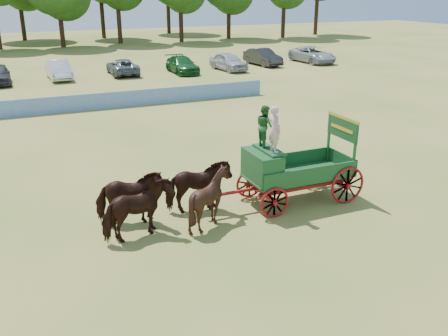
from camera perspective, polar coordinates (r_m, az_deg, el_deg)
ground at (r=16.58m, az=-4.08°, el=-6.72°), size 160.00×160.00×0.00m
horse_lead_left at (r=15.66m, az=-9.82°, el=-4.84°), size 2.40×1.52×1.88m
horse_lead_right at (r=16.65m, az=-10.76°, el=-3.36°), size 2.40×1.50×1.88m
horse_wheel_left at (r=16.32m, az=-1.63°, el=-3.48°), size 1.93×1.78×1.88m
horse_wheel_right at (r=17.26m, az=-3.01°, el=-2.14°), size 2.32×1.24×1.88m
farm_dray at (r=17.78m, az=6.55°, el=0.73°), size 6.00×2.00×3.74m
sponsor_banner at (r=32.95m, az=-16.53°, el=7.12°), size 26.00×0.08×1.05m
parked_cars at (r=44.88m, az=-15.56°, el=10.81°), size 52.76×6.98×1.63m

